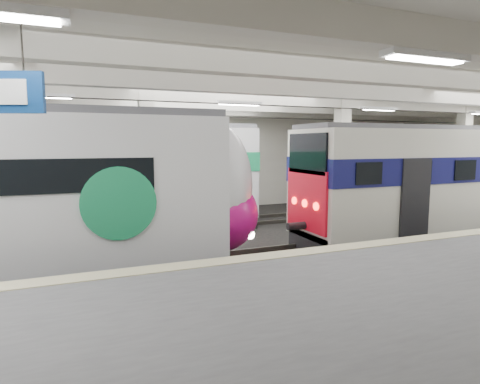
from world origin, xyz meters
name	(u,v)px	position (x,y,z in m)	size (l,w,h in m)	color
station_hall	(292,156)	(0.00, -1.74, 3.24)	(36.00, 24.00, 5.75)	black
modern_emu	(17,201)	(-6.64, 0.00, 2.19)	(13.77, 2.84, 4.44)	silver
older_rer	(450,180)	(7.73, 0.00, 2.20)	(12.57, 2.78, 4.19)	beige
far_train	(82,178)	(-5.10, 5.50, 2.26)	(13.70, 3.21, 4.36)	silver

